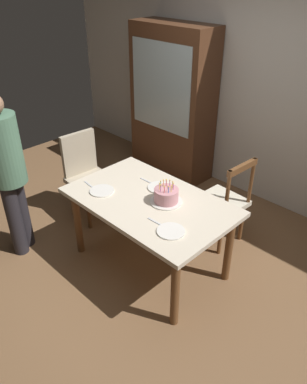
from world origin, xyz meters
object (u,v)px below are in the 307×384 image
person_celebrant (7,169)px  chair_spindle_back (223,203)px  dining_table (149,209)px  china_cabinet (172,103)px  birthday_cake (166,196)px  chair_upholstered (86,171)px  plate_near_celebrant (102,191)px  plate_near_guest (171,231)px  plate_far_side (160,187)px

person_celebrant → chair_spindle_back: bearing=48.3°
dining_table → china_cabinet: 1.97m
dining_table → china_cabinet: size_ratio=0.77×
birthday_cake → china_cabinet: china_cabinet is taller
chair_upholstered → person_celebrant: size_ratio=0.60×
plate_near_celebrant → china_cabinet: 1.93m
chair_upholstered → china_cabinet: (-0.04, 1.43, 0.42)m
plate_near_celebrant → plate_near_guest: same height
plate_near_celebrant → chair_upholstered: bearing=155.0°
chair_upholstered → plate_far_side: bearing=4.0°
plate_near_celebrant → person_celebrant: 0.87m
plate_near_guest → person_celebrant: person_celebrant is taller
plate_near_celebrant → person_celebrant: person_celebrant is taller
person_celebrant → dining_table: bearing=33.8°
birthday_cake → plate_near_guest: birthday_cake is taller
dining_table → person_celebrant: person_celebrant is taller
dining_table → plate_near_guest: size_ratio=6.64×
plate_near_guest → dining_table: bearing=155.1°
plate_far_side → plate_near_guest: 0.65m
chair_spindle_back → person_celebrant: 2.05m
person_celebrant → plate_near_guest: bearing=18.9°
plate_near_guest → chair_spindle_back: bearing=100.9°
plate_far_side → person_celebrant: (-1.01, -0.93, 0.16)m
birthday_cake → plate_near_celebrant: bearing=-152.1°
plate_near_guest → china_cabinet: 2.39m
birthday_cake → chair_upholstered: size_ratio=0.29×
person_celebrant → plate_near_celebrant: bearing=37.5°
plate_far_side → chair_spindle_back: bearing=60.2°
person_celebrant → chair_upholstered: bearing=92.6°
plate_far_side → china_cabinet: size_ratio=0.12×
plate_far_side → chair_spindle_back: 0.71m
plate_near_guest → china_cabinet: china_cabinet is taller
chair_upholstered → plate_near_guest: bearing=-12.1°
plate_near_guest → birthday_cake: bearing=138.1°
plate_near_celebrant → chair_spindle_back: size_ratio=0.23×
birthday_cake → plate_near_celebrant: size_ratio=1.27×
chair_spindle_back → chair_upholstered: same height
dining_table → birthday_cake: birthday_cake is taller
dining_table → chair_upholstered: chair_upholstered is taller
person_celebrant → china_cabinet: size_ratio=0.84×
chair_upholstered → china_cabinet: size_ratio=0.50×
chair_spindle_back → china_cabinet: bearing=150.8°
plate_far_side → birthday_cake: bearing=-32.4°
plate_far_side → chair_upholstered: bearing=-176.0°
china_cabinet → plate_far_side: bearing=-51.3°
dining_table → plate_near_guest: (0.44, -0.20, 0.10)m
plate_far_side → china_cabinet: bearing=128.7°
dining_table → birthday_cake: size_ratio=5.22×
dining_table → chair_spindle_back: 0.83m
chair_spindle_back → person_celebrant: (-1.33, -1.49, 0.44)m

